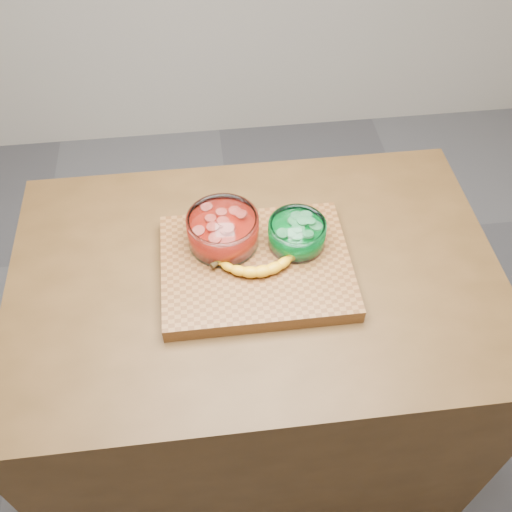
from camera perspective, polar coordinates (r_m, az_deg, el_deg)
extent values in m
plane|color=#57575C|center=(2.16, 0.00, -16.64)|extent=(3.50, 3.50, 0.00)
cube|color=#482F15|center=(1.76, 0.00, -10.78)|extent=(1.20, 0.80, 0.90)
cube|color=brown|center=(1.37, 0.00, -1.08)|extent=(0.45, 0.35, 0.04)
cylinder|color=white|center=(1.37, -3.32, 2.60)|extent=(0.17, 0.17, 0.08)
cylinder|color=red|center=(1.38, -3.29, 2.26)|extent=(0.15, 0.15, 0.05)
cylinder|color=#FF6050|center=(1.35, -3.35, 3.17)|extent=(0.14, 0.14, 0.02)
cylinder|color=white|center=(1.37, 4.11, 2.25)|extent=(0.14, 0.14, 0.06)
cylinder|color=#007E23|center=(1.38, 4.09, 2.00)|extent=(0.12, 0.12, 0.04)
cylinder|color=#5BC26E|center=(1.36, 4.15, 2.78)|extent=(0.11, 0.11, 0.02)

